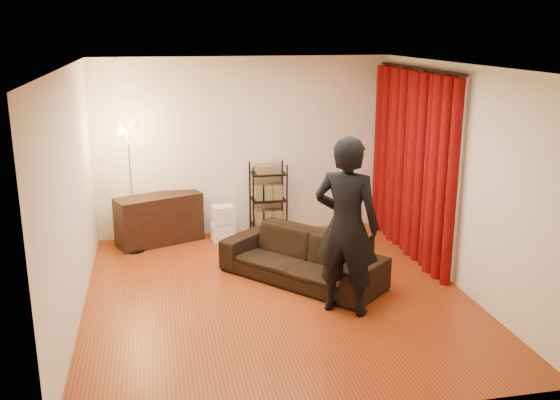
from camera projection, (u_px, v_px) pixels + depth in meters
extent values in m
plane|color=#933916|center=(277.00, 295.00, 7.49)|extent=(5.00, 5.00, 0.00)
plane|color=white|center=(276.00, 66.00, 6.77)|extent=(5.00, 5.00, 0.00)
plane|color=silver|center=(245.00, 147.00, 9.49)|extent=(5.00, 0.00, 5.00)
plane|color=silver|center=(340.00, 265.00, 4.77)|extent=(5.00, 0.00, 5.00)
plane|color=silver|center=(72.00, 197.00, 6.69)|extent=(0.00, 5.00, 5.00)
plane|color=silver|center=(458.00, 177.00, 7.56)|extent=(0.00, 5.00, 5.00)
cylinder|color=black|center=(419.00, 68.00, 8.27)|extent=(0.04, 2.65, 0.04)
imported|color=black|center=(302.00, 258.00, 7.85)|extent=(2.00, 2.13, 0.61)
imported|color=black|center=(346.00, 226.00, 6.81)|extent=(0.88, 0.81, 2.01)
cube|color=black|center=(159.00, 219.00, 9.23)|extent=(1.33, 0.89, 0.72)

